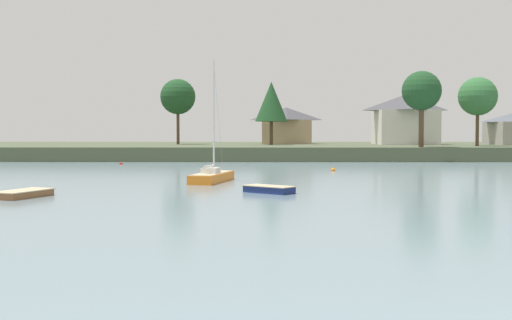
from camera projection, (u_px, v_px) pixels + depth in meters
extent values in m
cube|color=#4C563D|center=(303.00, 150.00, 107.08)|extent=(198.73, 48.70, 1.86)
cube|color=navy|center=(269.00, 191.00, 40.75)|extent=(3.32, 3.03, 0.61)
cube|color=#C6B289|center=(269.00, 186.00, 40.74)|extent=(3.49, 3.19, 0.05)
cube|color=tan|center=(269.00, 187.00, 40.74)|extent=(0.80, 0.97, 0.03)
cube|color=orange|center=(212.00, 181.00, 49.80)|extent=(3.18, 7.00, 1.13)
cube|color=#CCB78E|center=(212.00, 173.00, 49.77)|extent=(2.88, 6.55, 0.04)
cube|color=silver|center=(211.00, 170.00, 49.43)|extent=(1.45, 1.70, 0.41)
cylinder|color=silver|center=(214.00, 116.00, 50.11)|extent=(0.14, 0.14, 8.67)
cylinder|color=silver|center=(209.00, 167.00, 48.96)|extent=(0.66, 2.67, 0.11)
cylinder|color=silver|center=(209.00, 166.00, 48.95)|extent=(0.63, 2.41, 0.14)
cylinder|color=#999999|center=(218.00, 117.00, 51.44)|extent=(0.57, 2.67, 8.62)
cube|color=brown|center=(23.00, 195.00, 37.97)|extent=(2.77, 3.92, 0.56)
cube|color=#C6B289|center=(23.00, 190.00, 37.96)|extent=(2.94, 4.10, 0.05)
cube|color=tan|center=(23.00, 191.00, 37.96)|extent=(1.38, 0.57, 0.03)
sphere|color=orange|center=(333.00, 170.00, 63.79)|extent=(0.47, 0.47, 0.47)
torus|color=#333338|center=(333.00, 167.00, 63.78)|extent=(0.12, 0.12, 0.02)
sphere|color=red|center=(121.00, 164.00, 76.79)|extent=(0.38, 0.38, 0.38)
torus|color=#333338|center=(121.00, 162.00, 76.78)|extent=(0.12, 0.12, 0.02)
cylinder|color=brown|center=(421.00, 123.00, 85.09)|extent=(0.67, 0.67, 6.23)
sphere|color=#1E4723|center=(422.00, 91.00, 84.91)|extent=(5.15, 5.15, 5.15)
cylinder|color=brown|center=(178.00, 124.00, 105.29)|extent=(0.48, 0.48, 6.42)
sphere|color=#1E4723|center=(178.00, 97.00, 105.10)|extent=(5.72, 5.72, 5.72)
cylinder|color=brown|center=(477.00, 126.00, 91.63)|extent=(0.47, 0.47, 5.79)
sphere|color=#336B38|center=(478.00, 96.00, 91.45)|extent=(5.43, 5.43, 5.43)
cylinder|color=brown|center=(271.00, 125.00, 100.06)|extent=(0.53, 0.53, 6.00)
cone|color=#1E4723|center=(271.00, 102.00, 99.91)|extent=(5.00, 5.00, 6.11)
cube|color=tan|center=(286.00, 132.00, 109.48)|extent=(8.14, 7.23, 4.00)
pyramid|color=#47474C|center=(286.00, 114.00, 109.35)|extent=(8.79, 7.81, 2.13)
cube|color=silver|center=(405.00, 127.00, 104.69)|extent=(9.21, 9.37, 5.47)
pyramid|color=#47474C|center=(405.00, 103.00, 104.52)|extent=(9.95, 10.12, 2.52)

